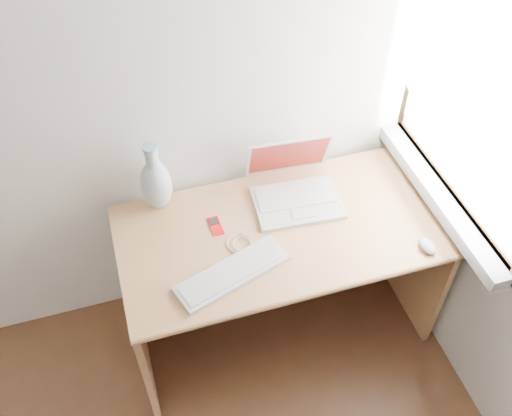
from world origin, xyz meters
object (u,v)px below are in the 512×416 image
object	(u,v)px
laptop	(294,187)
external_keyboard	(232,273)
desk	(274,245)
vase	(156,183)

from	to	relation	value
laptop	external_keyboard	bearing A→B (deg)	-133.71
laptop	external_keyboard	size ratio (longest dim) A/B	0.81
desk	vase	world-z (taller)	vase
laptop	vase	size ratio (longest dim) A/B	1.17
external_keyboard	vase	distance (m)	0.50
laptop	external_keyboard	xyz separation A→B (m)	(-0.37, -0.33, -0.05)
desk	external_keyboard	size ratio (longest dim) A/B	2.84
desk	laptop	distance (m)	0.29
desk	vase	size ratio (longest dim) A/B	4.10
laptop	vase	xyz separation A→B (m)	(-0.56, 0.12, 0.08)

